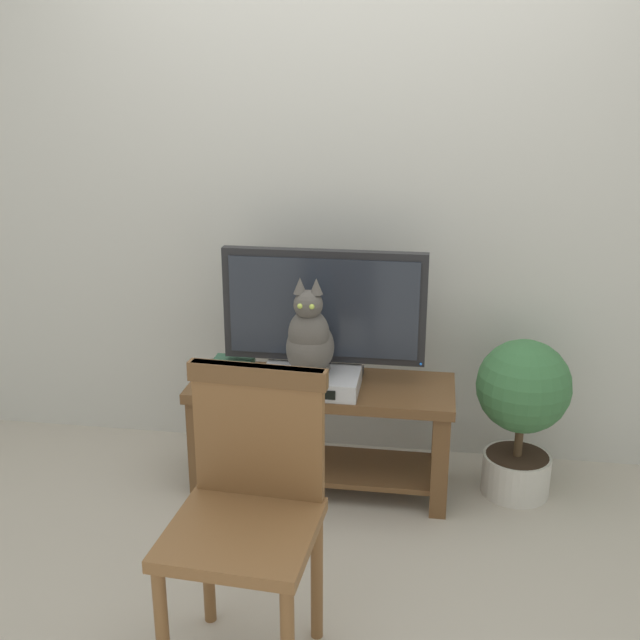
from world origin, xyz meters
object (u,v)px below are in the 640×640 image
object	(u,v)px
media_box	(310,381)
wooden_chair	(249,498)
tv	(324,312)
tv_stand	(322,418)
book_stack	(233,367)
potted_plant	(522,405)
cat	(310,339)

from	to	relation	value
media_box	wooden_chair	distance (m)	0.97
tv	wooden_chair	bearing A→B (deg)	-93.38
tv_stand	media_box	xyz separation A→B (m)	(-0.04, -0.07, 0.20)
media_box	book_stack	xyz separation A→B (m)	(-0.37, 0.12, -0.01)
book_stack	potted_plant	size ratio (longest dim) A/B	0.29
media_box	book_stack	distance (m)	0.39
wooden_chair	book_stack	size ratio (longest dim) A/B	4.53
cat	potted_plant	bearing A→B (deg)	10.43
tv	wooden_chair	xyz separation A→B (m)	(-0.07, -1.10, -0.24)
media_box	wooden_chair	bearing A→B (deg)	-91.60
tv	media_box	distance (m)	0.30
tv	media_box	size ratio (longest dim) A/B	2.10
media_box	cat	distance (m)	0.19
tv_stand	potted_plant	size ratio (longest dim) A/B	1.60
tv_stand	tv	bearing A→B (deg)	89.97
book_stack	media_box	bearing A→B (deg)	-18.83
tv_stand	cat	size ratio (longest dim) A/B	2.67
tv	media_box	xyz separation A→B (m)	(-0.04, -0.13, -0.27)
tv	cat	size ratio (longest dim) A/B	2.05
wooden_chair	tv_stand	bearing A→B (deg)	86.43
tv_stand	media_box	world-z (taller)	media_box
tv_stand	tv	distance (m)	0.47
tv_stand	book_stack	world-z (taller)	book_stack
tv_stand	book_stack	size ratio (longest dim) A/B	5.44
book_stack	potted_plant	distance (m)	1.26
media_box	potted_plant	size ratio (longest dim) A/B	0.58
wooden_chair	potted_plant	bearing A→B (deg)	50.72
tv	book_stack	size ratio (longest dim) A/B	4.16
tv_stand	media_box	size ratio (longest dim) A/B	2.74
tv	tv_stand	bearing A→B (deg)	-90.03
cat	wooden_chair	bearing A→B (deg)	-91.70
media_box	cat	world-z (taller)	cat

